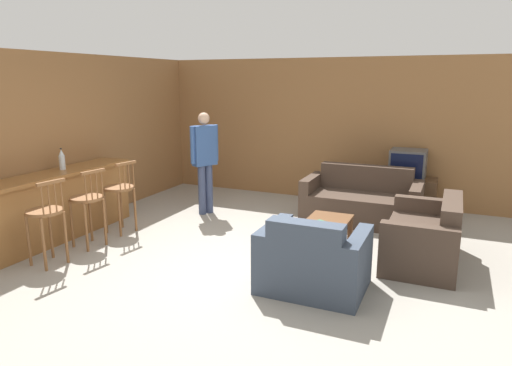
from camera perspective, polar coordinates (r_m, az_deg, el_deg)
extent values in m
plane|color=gray|center=(5.60, -1.59, -10.43)|extent=(24.00, 24.00, 0.00)
cube|color=olive|center=(8.60, 8.73, 6.58)|extent=(9.40, 0.08, 2.60)
cube|color=olive|center=(8.08, -18.43, 5.69)|extent=(0.08, 8.61, 2.60)
cube|color=brown|center=(6.94, -24.26, -3.01)|extent=(0.47, 2.70, 0.91)
cube|color=brown|center=(6.84, -24.63, 0.85)|extent=(0.55, 2.76, 0.05)
cylinder|color=brown|center=(6.01, -24.93, -3.24)|extent=(0.48, 0.48, 0.04)
cylinder|color=brown|center=(6.31, -24.27, -5.75)|extent=(0.04, 0.04, 0.65)
cylinder|color=brown|center=(6.16, -26.56, -6.41)|extent=(0.04, 0.04, 0.65)
cylinder|color=brown|center=(6.07, -22.67, -6.30)|extent=(0.04, 0.04, 0.65)
cylinder|color=brown|center=(5.92, -25.01, -7.01)|extent=(0.04, 0.04, 0.65)
cylinder|color=brown|center=(5.89, -23.10, -1.48)|extent=(0.02, 0.02, 0.34)
cylinder|color=brown|center=(5.84, -23.77, -1.65)|extent=(0.02, 0.02, 0.34)
cylinder|color=brown|center=(5.80, -24.46, -1.82)|extent=(0.02, 0.02, 0.34)
cylinder|color=brown|center=(5.75, -25.16, -1.99)|extent=(0.02, 0.02, 0.34)
cube|color=brown|center=(5.78, -24.28, 0.07)|extent=(0.09, 0.36, 0.04)
cylinder|color=brown|center=(6.47, -20.45, -1.79)|extent=(0.49, 0.49, 0.04)
cylinder|color=brown|center=(6.76, -19.98, -4.19)|extent=(0.04, 0.04, 0.65)
cylinder|color=brown|center=(6.59, -22.03, -4.78)|extent=(0.04, 0.04, 0.65)
cylinder|color=brown|center=(6.53, -18.38, -4.65)|extent=(0.04, 0.04, 0.65)
cylinder|color=brown|center=(6.36, -20.46, -5.28)|extent=(0.04, 0.04, 0.65)
cylinder|color=brown|center=(6.36, -18.68, -0.13)|extent=(0.02, 0.02, 0.34)
cylinder|color=brown|center=(6.31, -19.28, -0.28)|extent=(0.02, 0.02, 0.34)
cylinder|color=brown|center=(6.26, -19.89, -0.42)|extent=(0.02, 0.02, 0.34)
cylinder|color=brown|center=(6.21, -20.51, -0.57)|extent=(0.02, 0.02, 0.34)
cube|color=brown|center=(6.24, -19.72, 1.33)|extent=(0.09, 0.36, 0.04)
cylinder|color=brown|center=(6.93, -16.77, -0.59)|extent=(0.48, 0.48, 0.04)
cylinder|color=brown|center=(7.21, -16.49, -2.88)|extent=(0.04, 0.04, 0.65)
cylinder|color=brown|center=(7.03, -18.30, -3.41)|extent=(0.04, 0.04, 0.65)
cylinder|color=brown|center=(7.00, -14.87, -3.26)|extent=(0.04, 0.04, 0.65)
cylinder|color=brown|center=(6.81, -16.69, -3.82)|extent=(0.04, 0.04, 0.65)
cylinder|color=brown|center=(6.84, -15.07, 0.98)|extent=(0.02, 0.02, 0.34)
cylinder|color=brown|center=(6.78, -15.59, 0.85)|extent=(0.02, 0.02, 0.34)
cylinder|color=brown|center=(6.73, -16.13, 0.72)|extent=(0.02, 0.02, 0.34)
cylinder|color=brown|center=(6.67, -16.67, 0.59)|extent=(0.02, 0.02, 0.34)
cube|color=brown|center=(6.72, -15.95, 2.35)|extent=(0.09, 0.36, 0.04)
cube|color=#423328|center=(7.39, 12.98, -3.09)|extent=(1.47, 0.91, 0.45)
cube|color=#423328|center=(7.62, 13.63, 0.67)|extent=(1.47, 0.22, 0.41)
cube|color=#423328|center=(7.55, 6.95, -1.65)|extent=(0.16, 0.91, 0.68)
cube|color=#423328|center=(7.27, 19.33, -2.86)|extent=(0.16, 0.91, 0.68)
cube|color=#384251|center=(5.03, 7.20, -10.52)|extent=(0.77, 0.86, 0.45)
cube|color=#384251|center=(4.59, 6.19, -7.18)|extent=(0.77, 0.22, 0.39)
cube|color=#384251|center=(4.89, 12.57, -10.08)|extent=(0.16, 0.86, 0.67)
cube|color=#384251|center=(5.13, 2.17, -8.67)|extent=(0.16, 0.86, 0.67)
cube|color=#423328|center=(6.03, 19.95, -7.19)|extent=(0.83, 1.12, 0.45)
cube|color=#423328|center=(5.90, 23.23, -3.68)|extent=(0.22, 1.12, 0.37)
cube|color=#423328|center=(6.61, 20.43, -4.56)|extent=(0.83, 0.16, 0.66)
cube|color=#423328|center=(5.40, 19.54, -8.36)|extent=(0.83, 0.16, 0.66)
cube|color=brown|center=(6.12, 8.72, -4.95)|extent=(0.56, 0.95, 0.04)
cube|color=brown|center=(5.85, 5.27, -7.64)|extent=(0.06, 0.06, 0.34)
cube|color=brown|center=(5.73, 9.82, -8.23)|extent=(0.06, 0.06, 0.34)
cube|color=brown|center=(6.64, 7.66, -5.20)|extent=(0.06, 0.06, 0.34)
cube|color=brown|center=(6.53, 11.69, -5.66)|extent=(0.06, 0.06, 0.34)
cube|color=#513823|center=(8.16, 18.20, -1.42)|extent=(0.97, 0.48, 0.59)
cube|color=#4C4C4C|center=(8.05, 18.47, 2.29)|extent=(0.57, 0.52, 0.48)
cube|color=black|center=(7.79, 18.28, 1.97)|extent=(0.50, 0.01, 0.41)
cylinder|color=silver|center=(7.05, -23.07, 2.37)|extent=(0.08, 0.08, 0.21)
cone|color=silver|center=(7.03, -23.18, 3.55)|extent=(0.07, 0.07, 0.09)
cylinder|color=black|center=(7.02, -23.21, 3.97)|extent=(0.03, 0.03, 0.02)
cube|color=#33704C|center=(6.02, 7.97, -4.95)|extent=(0.22, 0.22, 0.03)
cylinder|color=#384260|center=(7.65, -6.77, -0.88)|extent=(0.12, 0.12, 0.83)
cylinder|color=#384260|center=(7.72, -5.88, -0.72)|extent=(0.12, 0.12, 0.83)
cube|color=#335189|center=(7.54, -6.46, 4.68)|extent=(0.33, 0.43, 0.66)
cylinder|color=#335189|center=(7.43, -7.92, 4.72)|extent=(0.08, 0.08, 0.60)
cylinder|color=#335189|center=(7.66, -5.06, 5.03)|extent=(0.08, 0.08, 0.60)
sphere|color=tan|center=(7.49, -6.55, 8.02)|extent=(0.19, 0.19, 0.19)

